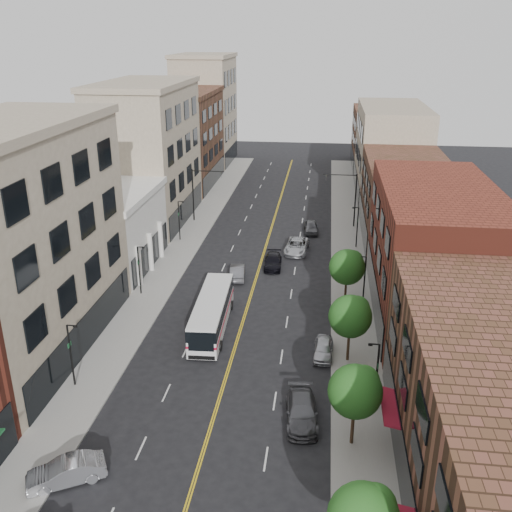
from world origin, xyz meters
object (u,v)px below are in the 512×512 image
at_px(car_parked_mid, 302,411).
at_px(car_lane_c, 311,227).
at_px(city_bus, 212,311).
at_px(car_lane_b, 297,246).
at_px(car_lane_behind, 237,272).
at_px(car_lane_a, 273,262).
at_px(car_angle_b, 66,472).
at_px(car_parked_far, 323,349).

distance_m(car_parked_mid, car_lane_c, 39.12).
relative_size(city_bus, car_parked_mid, 2.22).
distance_m(city_bus, car_lane_b, 20.75).
xyz_separation_m(car_lane_behind, car_lane_b, (5.87, 8.44, 0.06)).
relative_size(car_parked_mid, car_lane_behind, 1.20).
bearing_deg(car_parked_mid, car_lane_b, 88.82).
bearing_deg(car_parked_mid, car_lane_a, 94.51).
relative_size(car_angle_b, car_parked_far, 1.16).
xyz_separation_m(car_angle_b, car_lane_behind, (5.38, 30.66, -0.04)).
xyz_separation_m(city_bus, car_lane_behind, (0.51, 11.28, -0.98)).
bearing_deg(car_parked_mid, city_bus, 120.34).
bearing_deg(car_lane_c, car_parked_far, -91.10).
bearing_deg(car_lane_c, car_lane_b, -106.22).
bearing_deg(car_angle_b, car_lane_c, 135.71).
bearing_deg(car_parked_far, car_lane_behind, 124.62).
height_order(city_bus, car_parked_far, city_bus).
height_order(car_parked_mid, car_lane_b, car_lane_b).
xyz_separation_m(car_lane_behind, car_lane_a, (3.52, 3.42, -0.03)).
xyz_separation_m(car_parked_far, car_lane_b, (-3.51, 23.18, 0.11)).
bearing_deg(car_lane_c, car_angle_b, -110.22).
distance_m(car_angle_b, car_lane_a, 35.23).
height_order(car_lane_behind, car_lane_c, car_lane_c).
bearing_deg(car_lane_b, car_parked_mid, -81.37).
height_order(city_bus, car_lane_c, city_bus).
xyz_separation_m(car_parked_far, car_lane_a, (-5.86, 18.17, 0.02)).
distance_m(car_lane_behind, car_lane_b, 10.28).
xyz_separation_m(city_bus, car_lane_b, (6.38, 19.72, -0.92)).
distance_m(city_bus, car_lane_a, 15.28).
xyz_separation_m(car_parked_mid, car_parked_far, (1.36, 8.54, -0.08)).
bearing_deg(car_lane_behind, car_angle_b, 72.87).
height_order(car_angle_b, car_lane_behind, car_angle_b).
xyz_separation_m(car_angle_b, car_lane_b, (11.26, 39.10, 0.02)).
xyz_separation_m(car_parked_mid, car_lane_behind, (-8.01, 23.28, -0.04)).
bearing_deg(car_lane_c, car_lane_a, -112.08).
bearing_deg(car_lane_b, car_parked_far, -76.64).
relative_size(car_parked_far, car_lane_c, 0.89).
height_order(car_parked_far, car_lane_a, car_lane_a).
height_order(city_bus, car_lane_behind, city_bus).
bearing_deg(car_lane_behind, city_bus, 80.24).
relative_size(car_angle_b, car_parked_mid, 0.88).
height_order(car_parked_mid, car_parked_far, car_parked_mid).
xyz_separation_m(city_bus, car_parked_far, (9.89, -3.46, -1.03)).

